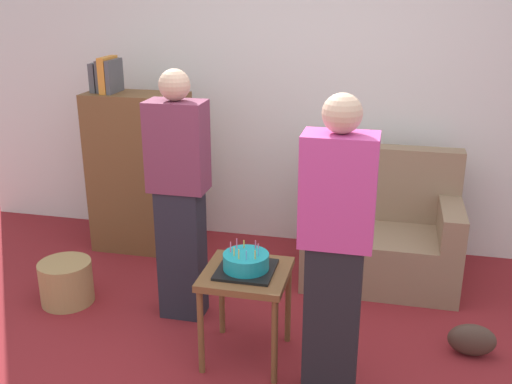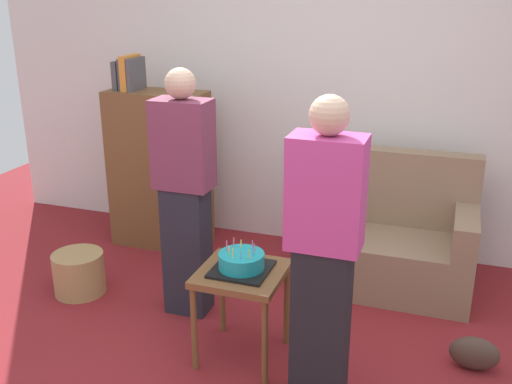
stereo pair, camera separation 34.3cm
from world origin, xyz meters
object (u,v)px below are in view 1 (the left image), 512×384
at_px(bookshelf, 140,171).
at_px(wicker_basket, 66,282).
at_px(person_blowing_candles, 180,197).
at_px(birthday_cake, 246,263).
at_px(person_holding_cake, 335,252).
at_px(couch, 381,235).
at_px(handbag, 472,340).
at_px(side_table, 246,284).

height_order(bookshelf, wicker_basket, bookshelf).
bearing_deg(person_blowing_candles, birthday_cake, -51.13).
height_order(birthday_cake, person_holding_cake, person_holding_cake).
distance_m(couch, wicker_basket, 2.28).
bearing_deg(person_holding_cake, handbag, -134.98).
bearing_deg(person_holding_cake, wicker_basket, -5.49).
bearing_deg(handbag, person_holding_cake, -145.95).
relative_size(wicker_basket, handbag, 1.29).
height_order(bookshelf, person_holding_cake, person_holding_cake).
bearing_deg(bookshelf, person_blowing_candles, -53.54).
xyz_separation_m(birthday_cake, wicker_basket, (-1.37, 0.34, -0.46)).
relative_size(person_holding_cake, wicker_basket, 4.53).
relative_size(couch, handbag, 3.93).
relative_size(birthday_cake, person_blowing_candles, 0.20).
distance_m(side_table, person_blowing_candles, 0.74).
xyz_separation_m(bookshelf, person_blowing_candles, (0.69, -0.93, 0.16)).
xyz_separation_m(birthday_cake, person_blowing_candles, (-0.52, 0.38, 0.22)).
distance_m(side_table, wicker_basket, 1.45).
bearing_deg(person_holding_cake, side_table, -12.15).
xyz_separation_m(person_holding_cake, wicker_basket, (-1.88, 0.56, -0.68)).
bearing_deg(bookshelf, wicker_basket, -99.14).
bearing_deg(person_holding_cake, bookshelf, -30.55).
bearing_deg(couch, handbag, -57.66).
xyz_separation_m(couch, handbag, (0.57, -0.90, -0.24)).
bearing_deg(handbag, person_blowing_candles, 177.96).
distance_m(couch, side_table, 1.42).
xyz_separation_m(side_table, person_blowing_candles, (-0.52, 0.38, 0.35)).
distance_m(birthday_cake, handbag, 1.43).
distance_m(bookshelf, side_table, 1.79).
bearing_deg(wicker_basket, couch, 22.72).
bearing_deg(handbag, wicker_basket, 179.49).
distance_m(person_holding_cake, handbag, 1.20).
bearing_deg(couch, person_holding_cake, -98.58).
bearing_deg(handbag, side_table, -166.51).
bearing_deg(wicker_basket, birthday_cake, -13.81).
bearing_deg(wicker_basket, person_holding_cake, -16.45).
relative_size(birthday_cake, wicker_basket, 0.89).
height_order(couch, person_blowing_candles, person_blowing_candles).
relative_size(side_table, person_blowing_candles, 0.34).
bearing_deg(wicker_basket, bookshelf, 80.86).
height_order(person_holding_cake, wicker_basket, person_holding_cake).
distance_m(couch, bookshelf, 1.97).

